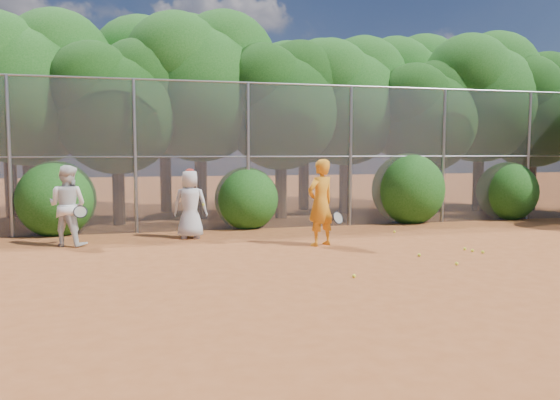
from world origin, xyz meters
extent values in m
plane|color=#9A4C22|center=(0.00, 0.00, 0.00)|extent=(80.00, 80.00, 0.00)
cylinder|color=gray|center=(-7.00, 6.00, 2.00)|extent=(0.09, 0.09, 4.00)
cylinder|color=gray|center=(-4.00, 6.00, 2.00)|extent=(0.09, 0.09, 4.00)
cylinder|color=gray|center=(-1.00, 6.00, 2.00)|extent=(0.09, 0.09, 4.00)
cylinder|color=gray|center=(2.00, 6.00, 2.00)|extent=(0.09, 0.09, 4.00)
cylinder|color=gray|center=(5.00, 6.00, 2.00)|extent=(0.09, 0.09, 4.00)
cylinder|color=gray|center=(8.00, 6.00, 2.00)|extent=(0.09, 0.09, 4.00)
cylinder|color=gray|center=(0.00, 6.00, 4.00)|extent=(20.00, 0.05, 0.05)
cylinder|color=gray|center=(0.00, 6.00, 2.00)|extent=(20.00, 0.04, 0.04)
cube|color=slate|center=(0.00, 6.00, 2.00)|extent=(20.00, 0.02, 4.00)
cylinder|color=black|center=(-7.00, 8.50, 1.26)|extent=(0.38, 0.38, 2.52)
sphere|color=#184D13|center=(-7.00, 8.50, 3.73)|extent=(4.03, 4.03, 4.03)
sphere|color=#184D13|center=(-6.19, 8.90, 4.74)|extent=(3.23, 3.23, 3.23)
cylinder|color=black|center=(-4.50, 7.80, 1.08)|extent=(0.36, 0.36, 2.17)
sphere|color=black|center=(-4.50, 7.80, 3.21)|extent=(3.47, 3.47, 3.47)
sphere|color=black|center=(-3.81, 8.15, 4.08)|extent=(2.78, 2.78, 2.78)
sphere|color=black|center=(-5.11, 7.54, 3.91)|extent=(2.60, 2.60, 2.60)
cylinder|color=black|center=(-2.00, 8.80, 1.33)|extent=(0.39, 0.39, 2.66)
sphere|color=#184D13|center=(-2.00, 8.80, 3.94)|extent=(4.26, 4.26, 4.26)
sphere|color=#184D13|center=(-1.15, 9.23, 5.00)|extent=(3.40, 3.40, 3.40)
sphere|color=#184D13|center=(-2.74, 8.48, 4.79)|extent=(3.19, 3.19, 3.19)
cylinder|color=black|center=(0.50, 8.20, 1.14)|extent=(0.37, 0.37, 2.27)
sphere|color=black|center=(0.50, 8.20, 3.37)|extent=(3.64, 3.64, 3.64)
sphere|color=black|center=(1.23, 8.56, 4.28)|extent=(2.91, 2.91, 2.91)
sphere|color=black|center=(-0.14, 7.93, 4.10)|extent=(2.73, 2.73, 2.73)
cylinder|color=black|center=(3.00, 9.00, 1.22)|extent=(0.38, 0.38, 2.45)
sphere|color=#184D13|center=(3.00, 9.00, 3.63)|extent=(3.92, 3.92, 3.92)
sphere|color=#184D13|center=(3.78, 9.39, 4.61)|extent=(3.14, 3.14, 3.14)
sphere|color=#184D13|center=(2.31, 8.71, 4.41)|extent=(2.94, 2.94, 2.94)
cylinder|color=black|center=(5.50, 8.00, 1.05)|extent=(0.36, 0.36, 2.10)
sphere|color=black|center=(5.50, 8.00, 3.11)|extent=(3.36, 3.36, 3.36)
sphere|color=black|center=(6.17, 8.34, 3.95)|extent=(2.69, 2.69, 2.69)
sphere|color=black|center=(4.91, 7.75, 3.78)|extent=(2.52, 2.52, 2.52)
cylinder|color=black|center=(8.00, 8.60, 1.29)|extent=(0.39, 0.39, 2.59)
sphere|color=#184D13|center=(8.00, 8.60, 3.83)|extent=(4.14, 4.14, 4.14)
sphere|color=#184D13|center=(8.83, 9.01, 4.87)|extent=(3.32, 3.32, 3.32)
sphere|color=#184D13|center=(7.27, 8.29, 4.66)|extent=(3.11, 3.11, 3.11)
cylinder|color=black|center=(10.00, 8.30, 1.15)|extent=(0.37, 0.37, 2.31)
sphere|color=black|center=(10.00, 8.30, 3.42)|extent=(3.70, 3.70, 3.70)
sphere|color=black|center=(10.74, 8.67, 4.34)|extent=(2.96, 2.96, 2.96)
sphere|color=black|center=(9.35, 8.02, 4.16)|extent=(2.77, 2.77, 2.77)
cylinder|color=black|center=(-8.00, 10.80, 1.31)|extent=(0.39, 0.39, 2.62)
sphere|color=#184D13|center=(-8.00, 10.80, 3.88)|extent=(4.20, 4.20, 4.20)
sphere|color=#184D13|center=(-7.16, 11.22, 4.94)|extent=(3.36, 3.36, 3.36)
cylinder|color=black|center=(-3.00, 11.00, 1.40)|extent=(0.40, 0.40, 2.80)
sphere|color=#184D13|center=(-3.00, 11.00, 4.14)|extent=(4.48, 4.48, 4.48)
sphere|color=#184D13|center=(-2.10, 11.45, 5.26)|extent=(3.58, 3.58, 3.58)
sphere|color=#184D13|center=(-3.78, 10.66, 5.04)|extent=(3.36, 3.36, 3.36)
cylinder|color=black|center=(2.00, 10.60, 1.26)|extent=(0.38, 0.38, 2.52)
sphere|color=#184D13|center=(2.00, 10.60, 3.73)|extent=(4.03, 4.03, 4.03)
sphere|color=#184D13|center=(2.81, 11.00, 4.74)|extent=(3.23, 3.23, 3.23)
sphere|color=#184D13|center=(1.29, 10.30, 4.54)|extent=(3.02, 3.02, 3.02)
cylinder|color=black|center=(6.50, 11.20, 1.36)|extent=(0.40, 0.40, 2.73)
sphere|color=#184D13|center=(6.50, 11.20, 4.04)|extent=(4.37, 4.37, 4.37)
sphere|color=#184D13|center=(7.37, 11.64, 5.13)|extent=(3.49, 3.49, 3.49)
sphere|color=#184D13|center=(5.74, 10.87, 4.91)|extent=(3.28, 3.28, 3.28)
sphere|color=#184D13|center=(-6.00, 6.30, 1.00)|extent=(2.00, 2.00, 2.00)
sphere|color=#184D13|center=(-1.00, 6.30, 0.90)|extent=(1.80, 1.80, 1.80)
sphere|color=#184D13|center=(4.00, 6.30, 1.10)|extent=(2.20, 2.20, 2.20)
sphere|color=#184D13|center=(7.50, 6.30, 0.95)|extent=(1.90, 1.90, 1.90)
imported|color=orange|center=(0.06, 2.92, 0.98)|extent=(0.85, 0.72, 1.96)
torus|color=black|center=(0.41, 2.72, 0.65)|extent=(0.33, 0.25, 0.29)
cylinder|color=black|center=(0.32, 2.91, 0.57)|extent=(0.14, 0.26, 0.13)
imported|color=silver|center=(-2.70, 4.74, 0.85)|extent=(0.92, 0.70, 1.70)
ellipsoid|color=#A42217|center=(-2.70, 4.74, 1.66)|extent=(0.22, 0.22, 0.13)
sphere|color=yellow|center=(-2.40, 4.54, 0.85)|extent=(0.07, 0.07, 0.07)
imported|color=white|center=(-5.49, 4.33, 0.92)|extent=(1.10, 1.00, 1.83)
torus|color=black|center=(-5.19, 4.03, 0.80)|extent=(0.32, 0.18, 0.28)
cylinder|color=black|center=(-5.21, 4.23, 0.71)|extent=(0.06, 0.27, 0.15)
sphere|color=yellow|center=(3.04, 1.13, 0.03)|extent=(0.07, 0.07, 0.07)
sphere|color=yellow|center=(2.89, 1.55, 0.03)|extent=(0.07, 0.07, 0.07)
sphere|color=yellow|center=(1.83, 0.20, 0.03)|extent=(0.07, 0.07, 0.07)
sphere|color=yellow|center=(2.93, 1.33, 0.03)|extent=(0.07, 0.07, 0.07)
sphere|color=yellow|center=(1.58, 1.16, 0.03)|extent=(0.07, 0.07, 0.07)
sphere|color=yellow|center=(2.58, 4.29, 0.03)|extent=(0.07, 0.07, 0.07)
sphere|color=yellow|center=(-0.43, -0.28, 0.03)|extent=(0.07, 0.07, 0.07)
camera|label=1|loc=(-3.90, -8.74, 2.12)|focal=35.00mm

